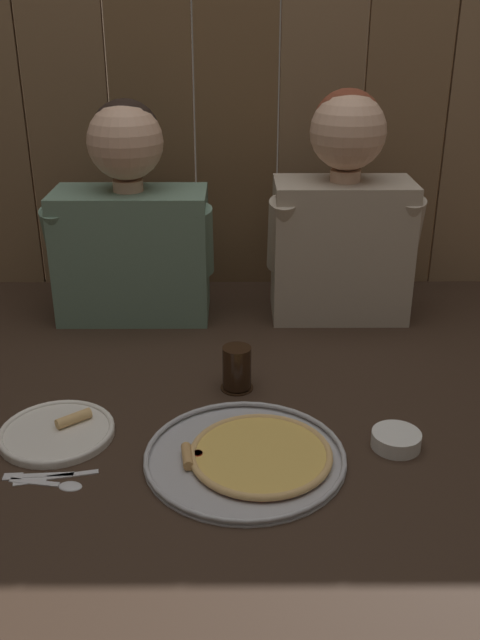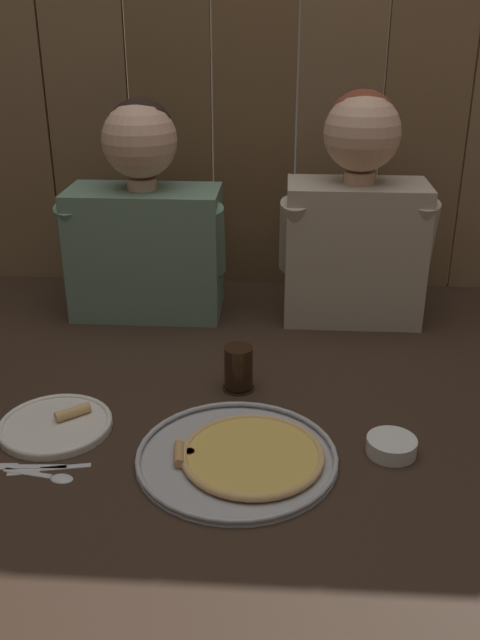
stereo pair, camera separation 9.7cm
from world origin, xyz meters
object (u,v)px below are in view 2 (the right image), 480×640
(drinking_glass, at_px, (238,368))
(dipping_bowl, at_px, (392,445))
(pizza_tray, at_px, (242,456))
(diner_left, at_px, (144,219))
(dinner_plate, at_px, (56,424))
(diner_right, at_px, (356,215))

(drinking_glass, height_order, dipping_bowl, drinking_glass)
(pizza_tray, xyz_separation_m, diner_left, (-0.31, 0.70, 0.26))
(dinner_plate, height_order, dipping_bowl, dinner_plate)
(dinner_plate, height_order, diner_left, diner_left)
(drinking_glass, height_order, diner_right, diner_right)
(dinner_plate, xyz_separation_m, drinking_glass, (0.37, 0.19, 0.04))
(dipping_bowl, bearing_deg, drinking_glass, 143.33)
(pizza_tray, relative_size, dipping_bowl, 3.99)
(pizza_tray, distance_m, dinner_plate, 0.40)
(diner_left, height_order, diner_right, diner_right)
(dinner_plate, height_order, diner_right, diner_right)
(pizza_tray, bearing_deg, drinking_glass, 95.51)
(pizza_tray, relative_size, diner_right, 0.64)
(dipping_bowl, bearing_deg, dinner_plate, 176.37)
(pizza_tray, bearing_deg, dinner_plate, 167.73)
(drinking_glass, distance_m, diner_left, 0.56)
(pizza_tray, xyz_separation_m, drinking_glass, (-0.03, 0.28, 0.04))
(dipping_bowl, relative_size, diner_left, 0.17)
(pizza_tray, bearing_deg, dipping_bowl, 8.29)
(dinner_plate, bearing_deg, dipping_bowl, -3.63)
(dinner_plate, distance_m, diner_left, 0.68)
(drinking_glass, xyz_separation_m, dipping_bowl, (0.32, -0.24, -0.03))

